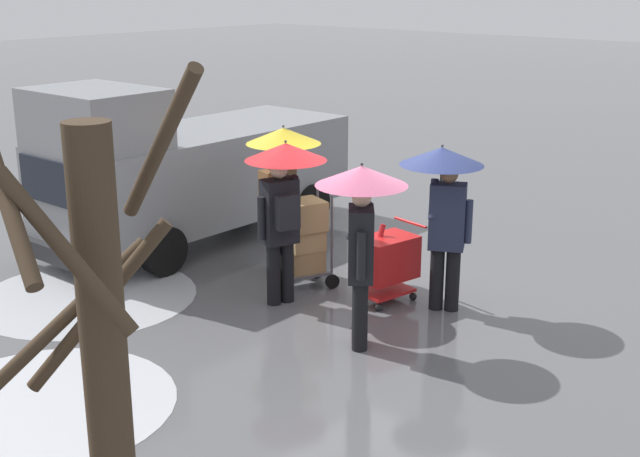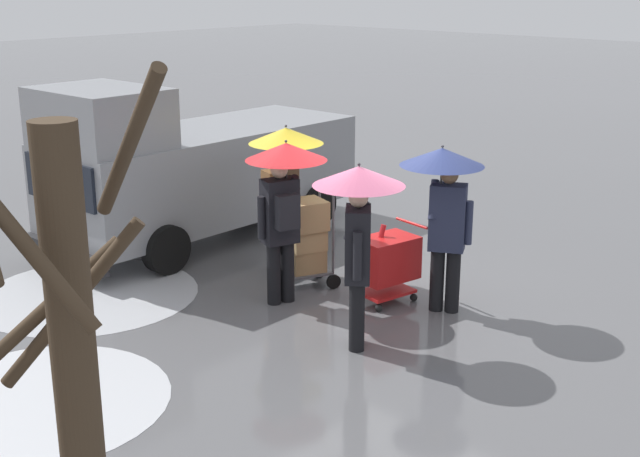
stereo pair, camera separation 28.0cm
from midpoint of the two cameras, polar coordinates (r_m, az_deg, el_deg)
ground_plane at (r=11.25m, az=3.79°, el=-4.88°), size 90.00×90.00×0.00m
slush_patch_near_cluster at (r=9.16m, az=-18.99°, el=-11.11°), size 2.67×2.67×0.01m
slush_patch_under_van at (r=11.83m, az=-16.04°, el=-4.39°), size 2.91×2.91×0.01m
cargo_van_parked_right at (r=13.64m, az=-9.50°, el=4.00°), size 2.23×5.36×2.60m
shopping_cart_vendor at (r=11.06m, az=3.74°, el=-2.12°), size 0.69×0.90×1.04m
hand_dolly_boxes at (r=11.51m, az=-1.69°, el=-0.51°), size 0.74×0.84×1.32m
pedestrian_pink_side at (r=10.58m, az=7.59°, el=2.55°), size 1.04×1.04×2.15m
pedestrian_black_side at (r=9.45m, az=1.93°, el=1.05°), size 1.04×1.04×2.15m
pedestrian_white_side at (r=11.86m, az=-3.27°, el=4.22°), size 1.04×1.04×2.15m
pedestrian_far_side at (r=10.73m, az=-3.24°, el=2.88°), size 1.04×1.04×2.15m
bare_tree_near at (r=4.79m, az=-15.73°, el=-11.96°), size 1.10×1.15×3.76m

